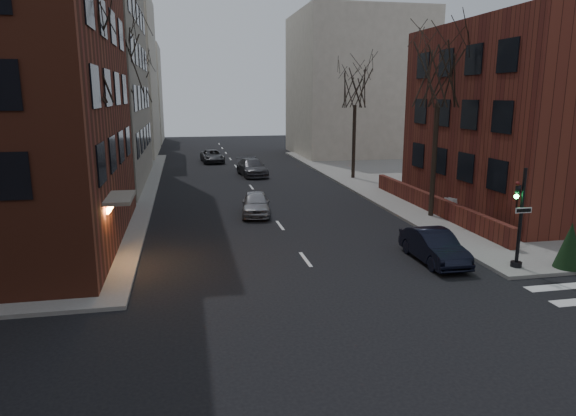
# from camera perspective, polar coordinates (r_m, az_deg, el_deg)

# --- Properties ---
(building_right_brick) EXTENTS (12.00, 14.00, 11.00)m
(building_right_brick) POSITION_cam_1_polar(r_m,az_deg,el_deg) (34.83, 26.85, 8.83)
(building_right_brick) COLOR maroon
(building_right_brick) RESTS_ON ground
(low_wall_right) EXTENTS (0.35, 16.00, 1.00)m
(low_wall_right) POSITION_cam_1_polar(r_m,az_deg,el_deg) (31.53, 15.61, 0.55)
(low_wall_right) COLOR maroon
(low_wall_right) RESTS_ON sidewalk_far_right
(building_distant_la) EXTENTS (14.00, 16.00, 18.00)m
(building_distant_la) POSITION_cam_1_polar(r_m,az_deg,el_deg) (64.28, -21.05, 13.53)
(building_distant_la) COLOR beige
(building_distant_la) RESTS_ON ground
(building_distant_ra) EXTENTS (14.00, 14.00, 16.00)m
(building_distant_ra) POSITION_cam_1_polar(r_m,az_deg,el_deg) (61.75, 7.60, 13.38)
(building_distant_ra) COLOR beige
(building_distant_ra) RESTS_ON ground
(building_distant_lb) EXTENTS (10.00, 12.00, 14.00)m
(building_distant_lb) POSITION_cam_1_polar(r_m,az_deg,el_deg) (80.86, -17.55, 11.97)
(building_distant_lb) COLOR beige
(building_distant_lb) RESTS_ON ground
(traffic_signal) EXTENTS (0.76, 0.44, 4.00)m
(traffic_signal) POSITION_cam_1_polar(r_m,az_deg,el_deg) (22.22, 24.26, -1.67)
(traffic_signal) COLOR black
(traffic_signal) RESTS_ON sidewalk_far_right
(tree_left_a) EXTENTS (4.18, 4.18, 10.26)m
(tree_left_a) POSITION_cam_1_polar(r_m,az_deg,el_deg) (22.84, -22.07, 15.51)
(tree_left_a) COLOR #2D231C
(tree_left_a) RESTS_ON sidewalk_far_left
(tree_left_b) EXTENTS (4.40, 4.40, 10.80)m
(tree_left_b) POSITION_cam_1_polar(r_m,az_deg,el_deg) (34.73, -18.51, 15.16)
(tree_left_b) COLOR #2D231C
(tree_left_b) RESTS_ON sidewalk_far_left
(tree_left_c) EXTENTS (3.96, 3.96, 9.72)m
(tree_left_c) POSITION_cam_1_polar(r_m,az_deg,el_deg) (48.62, -16.46, 13.30)
(tree_left_c) COLOR #2D231C
(tree_left_c) RESTS_ON sidewalk_far_left
(tree_right_a) EXTENTS (3.96, 3.96, 9.72)m
(tree_right_a) POSITION_cam_1_polar(r_m,az_deg,el_deg) (29.80, 16.47, 14.12)
(tree_right_a) COLOR #2D231C
(tree_right_a) RESTS_ON sidewalk_far_right
(tree_right_b) EXTENTS (3.74, 3.74, 9.18)m
(tree_right_b) POSITION_cam_1_polar(r_m,az_deg,el_deg) (42.71, 7.50, 13.27)
(tree_right_b) COLOR #2D231C
(tree_right_b) RESTS_ON sidewalk_far_right
(streetlamp_near) EXTENTS (0.36, 0.36, 6.28)m
(streetlamp_near) POSITION_cam_1_polar(r_m,az_deg,el_deg) (30.74, -17.67, 6.90)
(streetlamp_near) COLOR black
(streetlamp_near) RESTS_ON sidewalk_far_left
(streetlamp_far) EXTENTS (0.36, 0.36, 6.28)m
(streetlamp_far) POSITION_cam_1_polar(r_m,az_deg,el_deg) (50.63, -15.33, 9.01)
(streetlamp_far) COLOR black
(streetlamp_far) RESTS_ON sidewalk_far_left
(parked_sedan) EXTENTS (1.44, 4.12, 1.36)m
(parked_sedan) POSITION_cam_1_polar(r_m,az_deg,el_deg) (22.50, 15.92, -4.11)
(parked_sedan) COLOR black
(parked_sedan) RESTS_ON ground
(car_lane_silver) EXTENTS (2.12, 4.16, 1.36)m
(car_lane_silver) POSITION_cam_1_polar(r_m,az_deg,el_deg) (30.15, -3.60, 0.52)
(car_lane_silver) COLOR gray
(car_lane_silver) RESTS_ON ground
(car_lane_gray) EXTENTS (2.52, 5.22, 1.47)m
(car_lane_gray) POSITION_cam_1_polar(r_m,az_deg,el_deg) (44.88, -4.02, 4.53)
(car_lane_gray) COLOR #3F3F44
(car_lane_gray) RESTS_ON ground
(car_lane_far) EXTENTS (2.49, 4.83, 1.30)m
(car_lane_far) POSITION_cam_1_polar(r_m,az_deg,el_deg) (54.35, -8.41, 5.73)
(car_lane_far) COLOR #3A3A3F
(car_lane_far) RESTS_ON ground
(sandwich_board) EXTENTS (0.63, 0.72, 0.97)m
(sandwich_board) POSITION_cam_1_polar(r_m,az_deg,el_deg) (31.02, 17.57, 0.20)
(sandwich_board) COLOR silver
(sandwich_board) RESTS_ON sidewalk_far_right
(evergreen_shrub) EXTENTS (1.27, 1.27, 1.85)m
(evergreen_shrub) POSITION_cam_1_polar(r_m,az_deg,el_deg) (23.28, 28.85, -3.64)
(evergreen_shrub) COLOR black
(evergreen_shrub) RESTS_ON sidewalk_far_right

